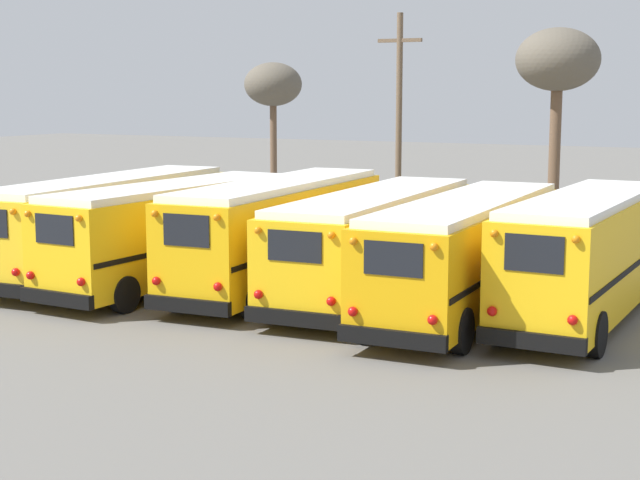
{
  "coord_description": "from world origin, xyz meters",
  "views": [
    {
      "loc": [
        12.38,
        -24.01,
        5.76
      ],
      "look_at": [
        0.0,
        0.39,
        1.58
      ],
      "focal_mm": 55.0,
      "sensor_mm": 36.0,
      "label": 1
    }
  ],
  "objects": [
    {
      "name": "school_bus_3",
      "position": [
        1.48,
        0.99,
        1.61
      ],
      "size": [
        3.09,
        10.98,
        2.95
      ],
      "color": "yellow",
      "rests_on": "ground"
    },
    {
      "name": "school_bus_4",
      "position": [
        4.43,
        0.13,
        1.65
      ],
      "size": [
        2.76,
        10.88,
        3.0
      ],
      "color": "#E5A00C",
      "rests_on": "ground"
    },
    {
      "name": "school_bus_5",
      "position": [
        7.38,
        0.6,
        1.74
      ],
      "size": [
        2.63,
        9.52,
        3.19
      ],
      "color": "yellow",
      "rests_on": "ground"
    },
    {
      "name": "bare_tree_1",
      "position": [
        3.72,
        12.24,
        6.71
      ],
      "size": [
        3.06,
        3.06,
        8.04
      ],
      "color": "brown",
      "rests_on": "ground"
    },
    {
      "name": "utility_pole",
      "position": [
        -2.25,
        11.62,
        4.58
      ],
      "size": [
        1.8,
        0.24,
        8.72
      ],
      "color": "brown",
      "rests_on": "ground"
    },
    {
      "name": "ground_plane",
      "position": [
        0.0,
        0.0,
        0.0
      ],
      "size": [
        160.0,
        160.0,
        0.0
      ],
      "primitive_type": "plane",
      "color": "#66635E"
    },
    {
      "name": "bare_tree_0",
      "position": [
        -11.18,
        17.43,
        5.95
      ],
      "size": [
        2.78,
        2.78,
        7.11
      ],
      "color": "brown",
      "rests_on": "ground"
    },
    {
      "name": "school_bus_0",
      "position": [
        -7.38,
        0.26,
        1.68
      ],
      "size": [
        3.04,
        11.03,
        3.07
      ],
      "color": "yellow",
      "rests_on": "ground"
    },
    {
      "name": "school_bus_2",
      "position": [
        -1.48,
        0.67,
        1.73
      ],
      "size": [
        2.9,
        10.43,
        3.18
      ],
      "color": "#EAAA0F",
      "rests_on": "ground"
    },
    {
      "name": "school_bus_1",
      "position": [
        -4.43,
        -0.42,
        1.67
      ],
      "size": [
        2.87,
        9.89,
        3.06
      ],
      "color": "yellow",
      "rests_on": "ground"
    }
  ]
}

